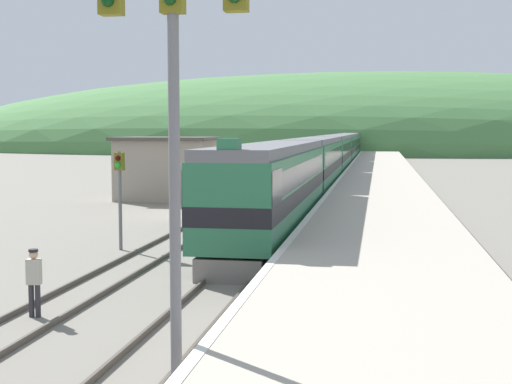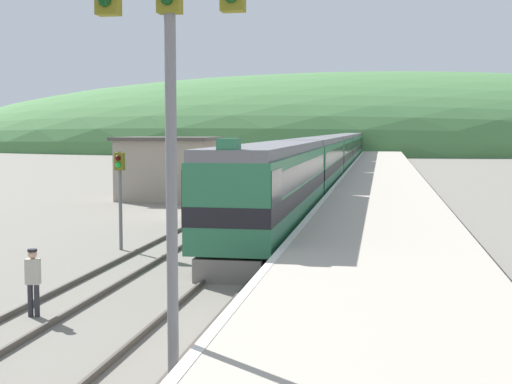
{
  "view_description": "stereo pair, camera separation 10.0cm",
  "coord_description": "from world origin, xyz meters",
  "px_view_note": "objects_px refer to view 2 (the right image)",
  "views": [
    {
      "loc": [
        4.64,
        -5.31,
        4.86
      ],
      "look_at": [
        0.06,
        21.17,
        2.48
      ],
      "focal_mm": 50.0,
      "sensor_mm": 36.0,
      "label": 1
    },
    {
      "loc": [
        4.74,
        -5.3,
        4.86
      ],
      "look_at": [
        0.06,
        21.17,
        2.48
      ],
      "focal_mm": 50.0,
      "sensor_mm": 36.0,
      "label": 2
    }
  ],
  "objects_px": {
    "express_train_lead_car": "(273,187)",
    "siding_train": "(267,167)",
    "carriage_fourth": "(346,148)",
    "signal_mast_main": "(170,56)",
    "track_worker": "(33,278)",
    "carriage_third": "(336,154)",
    "carriage_fifth": "(353,145)",
    "signal_post_siding": "(120,179)",
    "carriage_second": "(317,164)"
  },
  "relations": [
    {
      "from": "siding_train",
      "to": "signal_post_siding",
      "type": "bearing_deg",
      "value": -93.39
    },
    {
      "from": "signal_post_siding",
      "to": "express_train_lead_car",
      "type": "bearing_deg",
      "value": 37.34
    },
    {
      "from": "express_train_lead_car",
      "to": "track_worker",
      "type": "distance_m",
      "value": 15.04
    },
    {
      "from": "express_train_lead_car",
      "to": "signal_post_siding",
      "type": "xyz_separation_m",
      "value": [
        -5.57,
        -4.25,
        0.55
      ]
    },
    {
      "from": "carriage_second",
      "to": "signal_mast_main",
      "type": "bearing_deg",
      "value": -88.4
    },
    {
      "from": "signal_mast_main",
      "to": "track_worker",
      "type": "bearing_deg",
      "value": 136.49
    },
    {
      "from": "express_train_lead_car",
      "to": "track_worker",
      "type": "bearing_deg",
      "value": -105.85
    },
    {
      "from": "express_train_lead_car",
      "to": "carriage_third",
      "type": "relative_size",
      "value": 0.97
    },
    {
      "from": "carriage_fourth",
      "to": "carriage_fifth",
      "type": "relative_size",
      "value": 1.0
    },
    {
      "from": "carriage_fourth",
      "to": "siding_train",
      "type": "distance_m",
      "value": 42.28
    },
    {
      "from": "signal_post_siding",
      "to": "siding_train",
      "type": "bearing_deg",
      "value": 86.61
    },
    {
      "from": "siding_train",
      "to": "carriage_fifth",
      "type": "bearing_deg",
      "value": 86.45
    },
    {
      "from": "carriage_second",
      "to": "carriage_fifth",
      "type": "height_order",
      "value": "same"
    },
    {
      "from": "express_train_lead_car",
      "to": "carriage_third",
      "type": "bearing_deg",
      "value": 90.0
    },
    {
      "from": "carriage_second",
      "to": "carriage_fourth",
      "type": "distance_m",
      "value": 43.41
    },
    {
      "from": "signal_mast_main",
      "to": "signal_post_siding",
      "type": "bearing_deg",
      "value": 113.92
    },
    {
      "from": "track_worker",
      "to": "carriage_fourth",
      "type": "bearing_deg",
      "value": 87.05
    },
    {
      "from": "express_train_lead_car",
      "to": "siding_train",
      "type": "distance_m",
      "value": 23.25
    },
    {
      "from": "carriage_fourth",
      "to": "signal_post_siding",
      "type": "distance_m",
      "value": 69.48
    },
    {
      "from": "carriage_third",
      "to": "siding_train",
      "type": "height_order",
      "value": "carriage_third"
    },
    {
      "from": "carriage_fourth",
      "to": "signal_mast_main",
      "type": "distance_m",
      "value": 84.49
    },
    {
      "from": "signal_post_siding",
      "to": "track_worker",
      "type": "relative_size",
      "value": 2.24
    },
    {
      "from": "carriage_second",
      "to": "carriage_fourth",
      "type": "height_order",
      "value": "same"
    },
    {
      "from": "express_train_lead_car",
      "to": "siding_train",
      "type": "height_order",
      "value": "express_train_lead_car"
    },
    {
      "from": "express_train_lead_car",
      "to": "track_worker",
      "type": "relative_size",
      "value": 11.31
    },
    {
      "from": "siding_train",
      "to": "carriage_third",
      "type": "bearing_deg",
      "value": 79.0
    },
    {
      "from": "carriage_fifth",
      "to": "signal_post_siding",
      "type": "height_order",
      "value": "carriage_fifth"
    },
    {
      "from": "express_train_lead_car",
      "to": "carriage_fifth",
      "type": "xyz_separation_m",
      "value": [
        0.0,
        86.71,
        -0.01
      ]
    },
    {
      "from": "express_train_lead_car",
      "to": "carriage_fourth",
      "type": "distance_m",
      "value": 65.01
    },
    {
      "from": "signal_mast_main",
      "to": "express_train_lead_car",
      "type": "bearing_deg",
      "value": 93.38
    },
    {
      "from": "carriage_third",
      "to": "signal_post_siding",
      "type": "distance_m",
      "value": 47.88
    },
    {
      "from": "carriage_fifth",
      "to": "track_worker",
      "type": "bearing_deg",
      "value": -92.32
    },
    {
      "from": "carriage_second",
      "to": "carriage_fourth",
      "type": "relative_size",
      "value": 1.0
    },
    {
      "from": "siding_train",
      "to": "signal_mast_main",
      "type": "xyz_separation_m",
      "value": [
        5.11,
        -42.3,
        4.16
      ]
    },
    {
      "from": "carriage_fourth",
      "to": "track_worker",
      "type": "bearing_deg",
      "value": -92.95
    },
    {
      "from": "carriage_fourth",
      "to": "signal_mast_main",
      "type": "bearing_deg",
      "value": -89.22
    },
    {
      "from": "express_train_lead_car",
      "to": "carriage_second",
      "type": "height_order",
      "value": "express_train_lead_car"
    },
    {
      "from": "signal_mast_main",
      "to": "track_worker",
      "type": "xyz_separation_m",
      "value": [
        -5.24,
        4.97,
        -5.08
      ]
    },
    {
      "from": "express_train_lead_car",
      "to": "carriage_second",
      "type": "bearing_deg",
      "value": 90.0
    },
    {
      "from": "carriage_third",
      "to": "signal_mast_main",
      "type": "bearing_deg",
      "value": -88.95
    },
    {
      "from": "carriage_third",
      "to": "signal_post_siding",
      "type": "bearing_deg",
      "value": -96.68
    },
    {
      "from": "signal_post_siding",
      "to": "carriage_fifth",
      "type": "bearing_deg",
      "value": 86.5
    },
    {
      "from": "signal_mast_main",
      "to": "carriage_fifth",
      "type": "bearing_deg",
      "value": 90.62
    },
    {
      "from": "express_train_lead_car",
      "to": "carriage_fourth",
      "type": "relative_size",
      "value": 0.97
    },
    {
      "from": "carriage_third",
      "to": "track_worker",
      "type": "distance_m",
      "value": 57.88
    },
    {
      "from": "express_train_lead_car",
      "to": "signal_mast_main",
      "type": "relative_size",
      "value": 2.28
    },
    {
      "from": "signal_mast_main",
      "to": "track_worker",
      "type": "height_order",
      "value": "signal_mast_main"
    },
    {
      "from": "carriage_fourth",
      "to": "siding_train",
      "type": "bearing_deg",
      "value": -95.38
    },
    {
      "from": "carriage_fourth",
      "to": "signal_post_siding",
      "type": "relative_size",
      "value": 5.23
    },
    {
      "from": "carriage_fourth",
      "to": "track_worker",
      "type": "height_order",
      "value": "carriage_fourth"
    }
  ]
}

